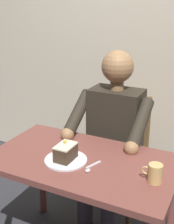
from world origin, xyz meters
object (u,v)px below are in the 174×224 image
object	(u,v)px
cake_slice	(66,152)
dessert_spoon	(90,168)
seated_person	(111,138)
dining_table	(83,173)
coffee_cup	(155,173)
chair	(119,149)

from	to	relation	value
cake_slice	dessert_spoon	xyz separation A→B (m)	(-0.16, 0.01, -0.05)
seated_person	cake_slice	world-z (taller)	seated_person
cake_slice	dining_table	bearing A→B (deg)	-140.97
cake_slice	coffee_cup	bearing A→B (deg)	-178.50
dining_table	coffee_cup	bearing A→B (deg)	173.57
seated_person	coffee_cup	bearing A→B (deg)	131.89
dining_table	coffee_cup	xyz separation A→B (m)	(-0.43, 0.05, 0.14)
chair	coffee_cup	size ratio (longest dim) A/B	8.45
dining_table	seated_person	world-z (taller)	seated_person
cake_slice	coffee_cup	world-z (taller)	cake_slice
coffee_cup	dessert_spoon	size ratio (longest dim) A/B	0.75
dining_table	cake_slice	distance (m)	0.18
chair	dessert_spoon	xyz separation A→B (m)	(-0.09, 0.67, 0.21)
cake_slice	seated_person	bearing A→B (deg)	-98.79
dining_table	cake_slice	world-z (taller)	cake_slice
seated_person	chair	bearing A→B (deg)	-90.00
chair	cake_slice	bearing A→B (deg)	83.46
dining_table	cake_slice	size ratio (longest dim) A/B	8.12
chair	cake_slice	distance (m)	0.72
chair	cake_slice	size ratio (longest dim) A/B	6.79
seated_person	cake_slice	bearing A→B (deg)	81.21
coffee_cup	dining_table	bearing A→B (deg)	-6.43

